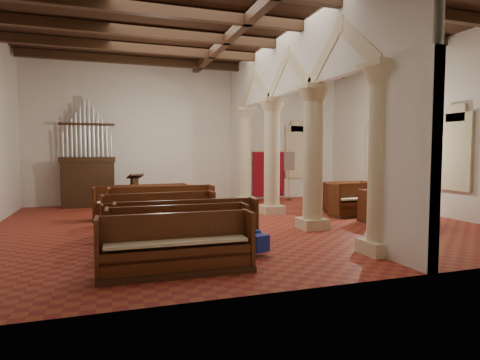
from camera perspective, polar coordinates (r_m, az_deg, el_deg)
name	(u,v)px	position (r m, az deg, el deg)	size (l,w,h in m)	color
floor	(237,223)	(12.43, -0.48, -6.18)	(14.00, 14.00, 0.00)	maroon
ceiling	(237,24)	(12.81, -0.50, 21.26)	(14.00, 14.00, 0.00)	black
wall_back	(195,134)	(18.06, -6.35, 6.52)	(14.00, 0.02, 6.00)	beige
wall_front	(350,102)	(6.82, 15.37, 10.61)	(14.00, 0.02, 6.00)	beige
wall_right	(423,130)	(15.86, 24.53, 6.54)	(0.02, 12.00, 6.00)	beige
ceiling_beams	(237,31)	(12.76, -0.50, 20.49)	(13.80, 11.80, 0.30)	#341E10
arcade	(291,109)	(12.97, 7.22, 10.01)	(0.90, 11.90, 6.00)	beige
window_right_a	(456,152)	(14.76, 28.34, 3.53)	(0.03, 1.00, 2.20)	#3A826C
window_right_b	(377,152)	(17.75, 18.91, 3.79)	(0.03, 1.00, 2.20)	#3A826C
window_back	(297,152)	(19.68, 8.11, 3.97)	(1.00, 0.03, 2.20)	#3A826C
pipe_organ	(88,173)	(17.19, -20.80, 0.98)	(2.10, 0.85, 4.40)	#341E10
lectern	(135,194)	(16.24, -14.75, -1.91)	(0.66, 0.70, 1.36)	#3E2A13
dossal_curtain	(269,174)	(19.03, 4.11, 0.88)	(1.80, 0.07, 2.17)	maroon
processional_banner	(289,183)	(18.35, 6.99, -0.40)	(0.55, 0.70, 2.39)	#341E10
hymnal_box_a	(259,243)	(8.58, 2.75, -8.95)	(0.35, 0.29, 0.35)	#191698
hymnal_box_b	(254,237)	(9.31, 2.04, -8.08)	(0.30, 0.25, 0.30)	navy
hymnal_box_c	(217,216)	(12.31, -3.35, -5.15)	(0.28, 0.23, 0.28)	#16189B
tube_heater_a	(214,250)	(8.50, -3.77, -9.88)	(0.11, 0.11, 1.10)	silver
tube_heater_b	(167,257)	(8.05, -10.34, -10.74)	(0.09, 0.09, 0.88)	silver
nave_pew_0	(177,254)	(7.43, -8.91, -10.37)	(2.80, 0.77, 1.09)	#341E10
nave_pew_1	(179,239)	(8.67, -8.67, -8.34)	(2.97, 0.78, 1.07)	#341E10
nave_pew_2	(188,231)	(9.48, -7.44, -7.26)	(3.32, 0.79, 1.07)	#341E10
nave_pew_3	(163,227)	(10.39, -10.95, -6.54)	(2.98, 0.75, 0.95)	#341E10
nave_pew_4	(160,219)	(11.37, -11.29, -5.43)	(3.11, 0.91, 1.06)	#341E10
nave_pew_5	(163,211)	(12.74, -10.96, -4.31)	(3.25, 0.89, 1.13)	#341E10
nave_pew_6	(145,208)	(13.61, -13.37, -3.89)	(3.26, 0.89, 1.08)	#341E10
nave_pew_7	(157,204)	(14.69, -11.66, -3.42)	(2.45, 0.65, 0.97)	#341E10
nave_pew_8	(151,202)	(15.54, -12.52, -3.02)	(2.72, 0.80, 0.98)	#341E10
aisle_pew_0	(405,215)	(12.99, 22.37, -4.56)	(1.98, 0.72, 0.99)	#341E10
aisle_pew_1	(390,210)	(13.63, 20.58, -4.07)	(2.02, 0.76, 1.02)	#341E10
aisle_pew_2	(359,205)	(14.37, 16.60, -3.43)	(2.11, 0.86, 1.13)	#341E10
aisle_pew_3	(351,203)	(15.05, 15.49, -3.15)	(1.79, 0.78, 1.07)	#341E10
aisle_pew_4	(344,200)	(16.01, 14.54, -2.72)	(1.91, 0.80, 1.06)	#341E10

